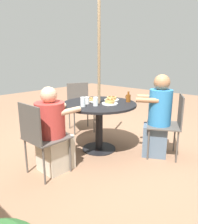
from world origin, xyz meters
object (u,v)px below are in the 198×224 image
object	(u,v)px
pancake_plate_b	(110,102)
syrup_bottle	(128,98)
coffee_cup	(87,100)
patio_chair_south	(40,135)
drinking_glass_b	(83,102)
diner_south	(53,134)
pancake_plate_a	(91,100)
patio_chair_north	(170,121)
patio_table	(99,112)
diner_north	(158,119)
patio_chair_east	(80,103)
drinking_glass_a	(96,101)
pancake_plate_c	(112,99)

from	to	relation	value
pancake_plate_b	syrup_bottle	size ratio (longest dim) A/B	1.45
coffee_cup	patio_chair_south	bearing A→B (deg)	97.07
syrup_bottle	drinking_glass_b	size ratio (longest dim) A/B	1.18
diner_south	pancake_plate_b	distance (m)	0.98
pancake_plate_a	patio_chair_north	bearing A→B (deg)	-156.26
patio_table	diner_north	bearing A→B (deg)	-150.88
syrup_bottle	drinking_glass_b	distance (m)	0.76
syrup_bottle	patio_chair_east	bearing A→B (deg)	-4.14
patio_chair_north	drinking_glass_a	distance (m)	1.11
pancake_plate_a	pancake_plate_b	size ratio (longest dim) A/B	1.00
pancake_plate_a	pancake_plate_c	size ratio (longest dim) A/B	1.00
diner_north	patio_chair_south	xyz separation A→B (m)	(0.75, 1.47, -0.03)
pancake_plate_b	drinking_glass_a	size ratio (longest dim) A/B	1.85
patio_chair_south	pancake_plate_a	distance (m)	1.12
patio_table	pancake_plate_b	bearing A→B (deg)	-162.11
patio_chair_south	coffee_cup	xyz separation A→B (m)	(0.11, -0.89, 0.27)
patio_chair_north	diner_north	distance (m)	0.18
pancake_plate_c	coffee_cup	bearing A→B (deg)	77.49
pancake_plate_b	coffee_cup	distance (m)	0.34
patio_chair_north	diner_south	xyz separation A→B (m)	(0.91, 1.38, -0.04)
patio_chair_south	syrup_bottle	world-z (taller)	patio_chair_south
syrup_bottle	coffee_cup	size ratio (longest dim) A/B	1.58
patio_chair_north	patio_chair_south	world-z (taller)	same
pancake_plate_a	drinking_glass_a	bearing A→B (deg)	145.06
pancake_plate_a	syrup_bottle	size ratio (longest dim) A/B	1.45
diner_south	pancake_plate_a	bearing A→B (deg)	101.75
diner_north	pancake_plate_c	world-z (taller)	diner_north
drinking_glass_b	pancake_plate_a	bearing A→B (deg)	-63.38
diner_north	syrup_bottle	distance (m)	0.55
patio_table	coffee_cup	world-z (taller)	coffee_cup
patio_chair_east	diner_north	bearing A→B (deg)	114.94
patio_chair_north	pancake_plate_c	world-z (taller)	patio_chair_north
drinking_glass_a	coffee_cup	bearing A→B (deg)	-1.09
drinking_glass_b	diner_south	bearing A→B (deg)	92.04
pancake_plate_c	syrup_bottle	distance (m)	0.28
pancake_plate_c	drinking_glass_a	size ratio (longest dim) A/B	1.85
patio_table	pancake_plate_a	xyz separation A→B (m)	(0.19, -0.03, 0.16)
diner_south	coffee_cup	size ratio (longest dim) A/B	10.73
patio_chair_north	diner_north	world-z (taller)	diner_north
diner_north	patio_chair_east	size ratio (longest dim) A/B	1.30
diner_north	drinking_glass_b	size ratio (longest dim) A/B	8.80
patio_chair_south	drinking_glass_a	bearing A→B (deg)	84.65
syrup_bottle	diner_north	bearing A→B (deg)	-174.45
patio_chair_north	drinking_glass_b	size ratio (longest dim) A/B	6.76
diner_north	coffee_cup	world-z (taller)	diner_north
pancake_plate_c	diner_north	bearing A→B (deg)	-170.74
diner_south	pancake_plate_a	distance (m)	0.95
diner_south	drinking_glass_b	distance (m)	0.63
drinking_glass_a	syrup_bottle	bearing A→B (deg)	-108.98
pancake_plate_a	drinking_glass_a	xyz separation A→B (m)	(-0.27, 0.19, 0.04)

